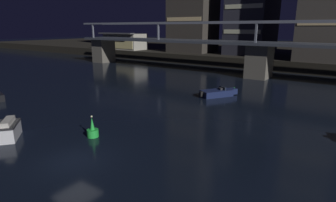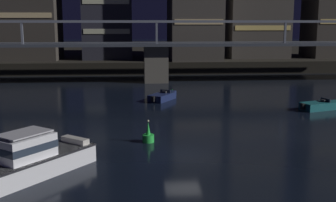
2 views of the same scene
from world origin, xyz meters
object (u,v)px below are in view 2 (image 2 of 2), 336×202
Objects in this scene: cabin_cruiser_near_left at (30,160)px; speedboat_mid_center at (321,106)px; speedboat_near_center at (163,97)px; channel_buoy at (148,136)px; river_bridge at (156,53)px.

cabin_cruiser_near_left is 31.60m from speedboat_mid_center.
speedboat_near_center is 18.06m from channel_buoy.
river_bridge is 41.98m from cabin_cruiser_near_left.
channel_buoy is (-2.32, -17.91, 0.06)m from speedboat_near_center.
speedboat_near_center is at bearing 82.61° from channel_buoy.
speedboat_near_center is at bearing 68.70° from cabin_cruiser_near_left.
speedboat_near_center is at bearing 157.30° from speedboat_mid_center.
cabin_cruiser_near_left is at bearing -103.32° from river_bridge.
channel_buoy is at bearing -97.39° from speedboat_near_center.
speedboat_mid_center is 21.71m from channel_buoy.
speedboat_near_center is (0.02, -15.94, -4.00)m from river_bridge.
river_bridge is 47.06× the size of channel_buoy.
cabin_cruiser_near_left reaches higher than channel_buoy.
channel_buoy is (-2.30, -33.85, -3.94)m from river_bridge.
river_bridge is 34.16m from channel_buoy.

